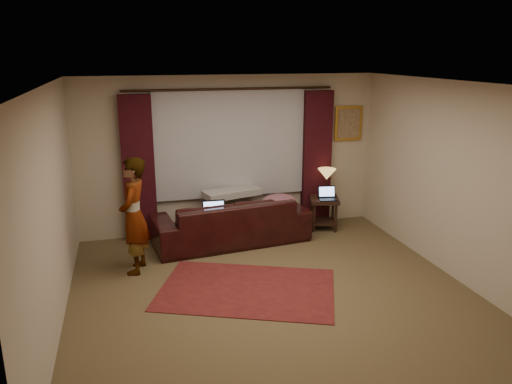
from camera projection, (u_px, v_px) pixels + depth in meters
floor at (273, 294)px, 6.32m from camera, size 5.00×5.00×0.01m
ceiling at (275, 84)px, 5.61m from camera, size 5.00×5.00×0.02m
wall_back at (230, 155)px, 8.29m from camera, size 5.00×0.02×2.60m
wall_front at (373, 286)px, 3.64m from camera, size 5.00×0.02×2.60m
wall_left at (51, 211)px, 5.35m from camera, size 0.02×5.00×2.60m
wall_right at (455, 181)px, 6.59m from camera, size 0.02×5.00×2.60m
sheer_curtain at (231, 143)px, 8.18m from camera, size 2.50×0.05×1.80m
drape_left at (138, 168)px, 7.85m from camera, size 0.50×0.14×2.30m
drape_right at (317, 158)px, 8.59m from camera, size 0.50×0.14×2.30m
curtain_rod at (231, 89)px, 7.90m from camera, size 0.04×0.04×3.40m
picture_frame at (348, 123)px, 8.66m from camera, size 0.50×0.04×0.60m
sofa at (231, 213)px, 7.90m from camera, size 2.55×1.34×0.99m
throw_blanket at (231, 177)px, 8.07m from camera, size 0.99×0.60×0.11m
clothing_pile at (279, 202)px, 8.04m from camera, size 0.69×0.63×0.24m
laptop_sofa at (215, 211)px, 7.55m from camera, size 0.37×0.40×0.26m
area_rug at (247, 289)px, 6.42m from camera, size 2.61×2.22×0.01m
end_table at (324, 213)px, 8.56m from camera, size 0.59×0.59×0.55m
tiffany_lamp at (326, 183)px, 8.48m from camera, size 0.34×0.34×0.49m
laptop_table at (328, 194)px, 8.35m from camera, size 0.34×0.36×0.21m
person at (134, 216)px, 6.75m from camera, size 0.58×0.58×1.61m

